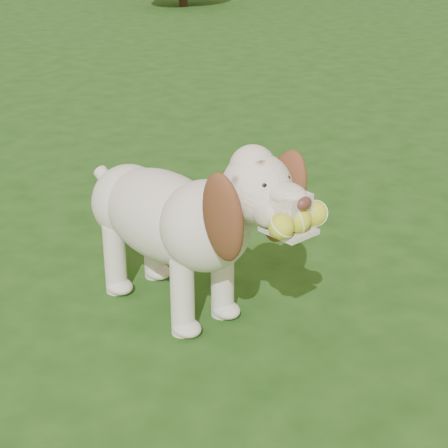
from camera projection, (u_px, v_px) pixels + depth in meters
ground at (43, 279)px, 3.48m from camera, size 80.00×80.00×0.00m
dog at (181, 215)px, 3.03m from camera, size 0.59×1.29×0.84m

